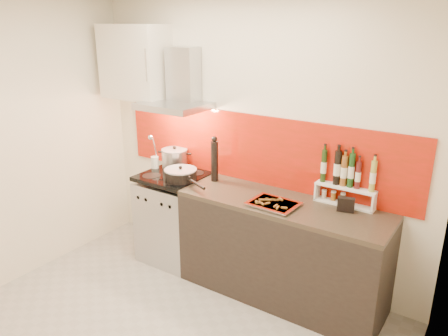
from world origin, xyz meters
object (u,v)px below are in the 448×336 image
Objects in this scene: stock_pot at (175,158)px; pepper_mill at (215,160)px; baking_tray at (273,204)px; range_stove at (175,218)px; saute_pan at (181,175)px; counter at (281,250)px.

stock_pot is 0.61× the size of pepper_mill.
baking_tray is (0.73, -0.21, -0.19)m from pepper_mill.
range_stove is 1.26m from baking_tray.
stock_pot is at bearing 124.65° from range_stove.
pepper_mill is at bearing 14.04° from range_stove.
pepper_mill is (0.42, 0.11, 0.67)m from range_stove.
pepper_mill is (0.26, 0.18, 0.15)m from saute_pan.
counter is at bearing 4.61° from saute_pan.
pepper_mill reaches higher than range_stove.
stock_pot is (-1.32, 0.17, 0.56)m from counter.
range_stove is 0.61m from stock_pot.
counter is at bearing -7.49° from stock_pot.
stock_pot is 0.39m from saute_pan.
counter is 1.16m from saute_pan.
saute_pan reaches higher than counter.
stock_pot reaches higher than range_stove.
pepper_mill is 0.79m from baking_tray.
range_stove reaches higher than counter.
stock_pot is (-0.12, 0.18, 0.57)m from range_stove.
saute_pan is 1.30× the size of pepper_mill.
baking_tray is (1.28, -0.28, -0.09)m from stock_pot.
pepper_mill is at bearing 172.54° from counter.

